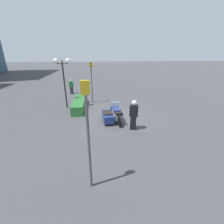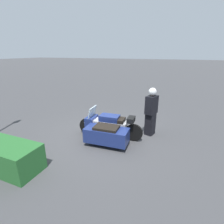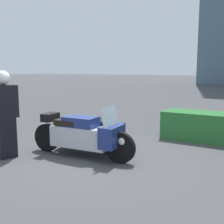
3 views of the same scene
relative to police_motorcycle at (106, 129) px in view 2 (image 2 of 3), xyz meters
The scene contains 3 objects.
ground_plane 0.64m from the police_motorcycle, 48.05° to the right, with size 160.00×160.00×0.00m, color #424244.
police_motorcycle is the anchor object (origin of this frame).
officer_rider 1.92m from the police_motorcycle, 139.26° to the right, with size 0.45×0.58×1.90m.
Camera 2 is at (-2.76, 5.63, 3.15)m, focal length 28.00 mm.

